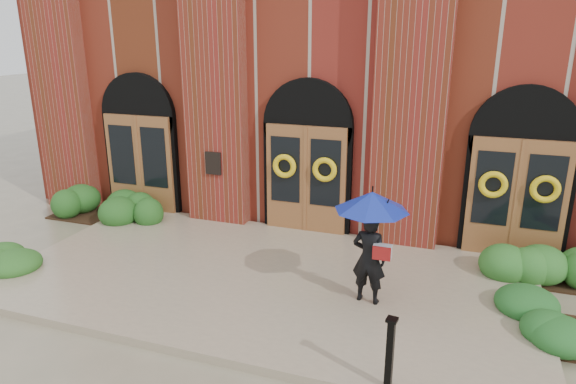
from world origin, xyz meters
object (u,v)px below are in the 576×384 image
at_px(hedge_wall_left, 109,204).
at_px(metal_post, 390,352).
at_px(man_with_umbrella, 371,226).
at_px(hedge_wall_right, 566,264).

bearing_deg(hedge_wall_left, metal_post, -29.82).
height_order(man_with_umbrella, metal_post, man_with_umbrella).
bearing_deg(man_with_umbrella, hedge_wall_left, -12.07).
height_order(metal_post, hedge_wall_right, metal_post).
bearing_deg(man_with_umbrella, hedge_wall_right, -139.75).
xyz_separation_m(hedge_wall_left, hedge_wall_right, (10.69, 0.00, -0.01)).
distance_m(man_with_umbrella, hedge_wall_right, 4.35).
xyz_separation_m(man_with_umbrella, hedge_wall_left, (-7.24, 2.35, -1.19)).
relative_size(man_with_umbrella, hedge_wall_right, 0.74).
relative_size(metal_post, hedge_wall_right, 0.38).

